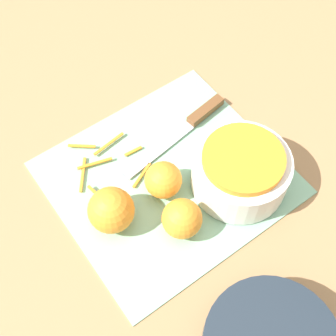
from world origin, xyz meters
name	(u,v)px	position (x,y,z in m)	size (l,w,h in m)	color
ground_plane	(168,178)	(0.00, 0.00, 0.00)	(4.00, 4.00, 0.00)	#9E754C
cutting_board	(168,177)	(0.00, 0.00, 0.00)	(0.40, 0.37, 0.01)	#84B793
bowl_speckled	(241,170)	(-0.10, 0.08, 0.05)	(0.17, 0.17, 0.09)	silver
knife	(193,121)	(-0.11, -0.07, 0.01)	(0.26, 0.06, 0.02)	brown
orange_left	(182,219)	(0.04, 0.10, 0.04)	(0.07, 0.07, 0.07)	orange
orange_right	(163,180)	(0.02, 0.02, 0.04)	(0.07, 0.07, 0.07)	orange
orange_back	(111,210)	(0.13, 0.02, 0.05)	(0.08, 0.08, 0.08)	orange
peel_pile	(104,165)	(0.08, -0.09, 0.01)	(0.15, 0.17, 0.01)	orange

